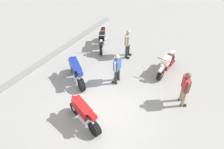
% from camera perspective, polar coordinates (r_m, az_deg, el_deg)
% --- Properties ---
extents(ground_plane, '(40.00, 40.00, 0.00)m').
position_cam_1_polar(ground_plane, '(9.79, -2.75, -9.23)').
color(ground_plane, '#9E9E99').
extents(curb_edge, '(14.00, 0.30, 0.15)m').
position_cam_1_polar(curb_edge, '(12.33, -20.26, 0.76)').
color(curb_edge, gray).
rests_on(curb_edge, ground).
extents(motorcycle_cream_vintage, '(1.95, 0.70, 1.07)m').
position_cam_1_polar(motorcycle_cream_vintage, '(11.68, 13.50, 2.53)').
color(motorcycle_cream_vintage, black).
rests_on(motorcycle_cream_vintage, ground).
extents(motorcycle_red_sportbike, '(0.84, 1.93, 1.14)m').
position_cam_1_polar(motorcycle_red_sportbike, '(9.02, -7.08, -9.46)').
color(motorcycle_red_sportbike, black).
rests_on(motorcycle_red_sportbike, ground).
extents(motorcycle_black_cruiser, '(1.85, 1.18, 1.09)m').
position_cam_1_polar(motorcycle_black_cruiser, '(13.22, -2.42, 8.78)').
color(motorcycle_black_cruiser, black).
rests_on(motorcycle_black_cruiser, ground).
extents(motorcycle_blue_sportbike, '(1.18, 1.76, 1.14)m').
position_cam_1_polar(motorcycle_blue_sportbike, '(10.89, -8.91, 0.84)').
color(motorcycle_blue_sportbike, black).
rests_on(motorcycle_blue_sportbike, ground).
extents(person_in_red_shirt, '(0.60, 0.50, 1.71)m').
position_cam_1_polar(person_in_red_shirt, '(9.87, 17.87, -2.95)').
color(person_in_red_shirt, gray).
rests_on(person_in_red_shirt, ground).
extents(person_in_blue_shirt, '(0.63, 0.36, 1.59)m').
position_cam_1_polar(person_in_blue_shirt, '(10.52, 1.30, 1.83)').
color(person_in_blue_shirt, '#262628').
rests_on(person_in_blue_shirt, ground).
extents(person_in_gray_shirt, '(0.65, 0.38, 1.65)m').
position_cam_1_polar(person_in_gray_shirt, '(12.23, 4.01, 8.14)').
color(person_in_gray_shirt, '#262628').
rests_on(person_in_gray_shirt, ground).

